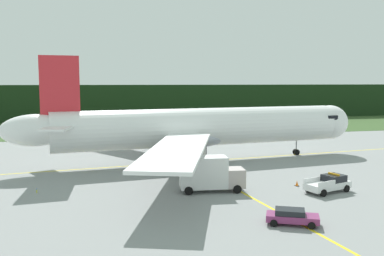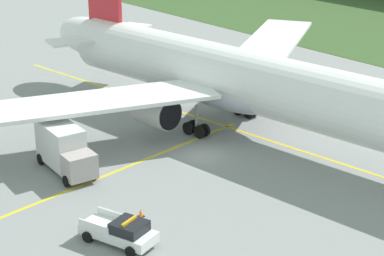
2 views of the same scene
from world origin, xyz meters
name	(u,v)px [view 1 (image 1 of 2)]	position (x,y,z in m)	size (l,w,h in m)	color
ground	(222,170)	(0.00, 0.00, 0.00)	(320.00, 320.00, 0.00)	gray
grass_verge	(158,126)	(0.00, 56.51, 0.02)	(320.00, 42.78, 0.04)	#365327
distant_tree_line	(148,102)	(0.00, 77.74, 5.39)	(288.00, 6.39, 10.78)	black
taxiway_centerline_main	(202,161)	(-0.99, 6.65, 0.00)	(68.66, 0.30, 0.01)	yellow
taxiway_centerline_spur	(243,193)	(-1.31, -11.97, 0.00)	(39.10, 0.30, 0.01)	yellow
airliner	(198,128)	(-1.66, 6.57, 4.93)	(53.38, 53.62, 15.14)	white
ops_pickup_truck	(329,184)	(7.81, -13.65, 0.90)	(5.61, 3.59, 1.94)	white
catering_truck	(209,173)	(-4.64, -10.58, 1.97)	(7.09, 3.26, 3.96)	#B3A6A4
staff_car	(292,216)	(-0.85, -22.42, 0.70)	(4.60, 3.39, 1.30)	#822E63
apron_cone	(297,183)	(5.68, -10.50, 0.28)	(0.46, 0.46, 0.59)	black
taxiway_edge_light_west	(37,191)	(-22.66, -7.06, 0.26)	(0.12, 0.12, 0.47)	yellow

